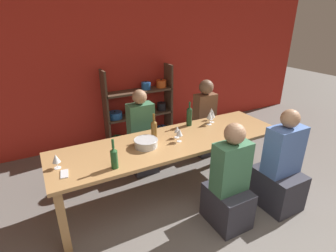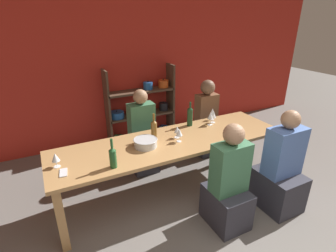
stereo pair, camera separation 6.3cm
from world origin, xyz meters
name	(u,v)px [view 2 (the right image)]	position (x,y,z in m)	size (l,w,h in m)	color
wall_back_red	(116,66)	(0.00, 3.83, 1.35)	(8.80, 0.06, 2.70)	red
shelf_unit	(142,111)	(0.38, 3.63, 0.53)	(1.26, 0.30, 1.35)	#4C3828
dining_table	(172,146)	(0.08, 1.89, 0.69)	(2.89, 0.83, 0.77)	#AD7F4C
mixing_bowl	(146,142)	(-0.27, 1.89, 0.82)	(0.28, 0.28, 0.09)	#B7BABC
wine_bottle_green	(190,116)	(0.51, 2.19, 0.91)	(0.08, 0.08, 0.34)	#19381E
wine_bottle_dark	(154,129)	(-0.09, 2.05, 0.89)	(0.07, 0.07, 0.32)	brown
wine_bottle_amber	(113,157)	(-0.72, 1.62, 0.89)	(0.07, 0.07, 0.31)	#1E4C23
wine_glass_red_a	(213,115)	(0.86, 2.13, 0.89)	(0.07, 0.07, 0.17)	white
wine_glass_white_a	(179,133)	(0.14, 1.82, 0.89)	(0.08, 0.08, 0.17)	white
wine_glass_empty_a	(177,130)	(0.17, 1.93, 0.87)	(0.07, 0.07, 0.15)	white
wine_glass_white_b	(212,112)	(0.91, 2.23, 0.89)	(0.07, 0.07, 0.17)	white
wine_glass_white_c	(55,158)	(-1.23, 1.88, 0.87)	(0.08, 0.08, 0.15)	white
wine_glass_empty_b	(210,116)	(0.77, 2.08, 0.90)	(0.08, 0.08, 0.19)	white
cell_phone	(63,173)	(-1.19, 1.73, 0.77)	(0.09, 0.16, 0.01)	silver
person_near_a	(228,189)	(0.37, 1.14, 0.45)	(0.39, 0.48, 1.21)	#2D2D38
person_far_a	(205,126)	(1.09, 2.63, 0.48)	(0.35, 0.43, 1.25)	#2D2D38
person_near_b	(280,174)	(1.10, 1.09, 0.45)	(0.43, 0.54, 1.24)	#2D2D38
person_far_b	(142,141)	(-0.04, 2.61, 0.46)	(0.36, 0.46, 1.24)	#2D2D38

